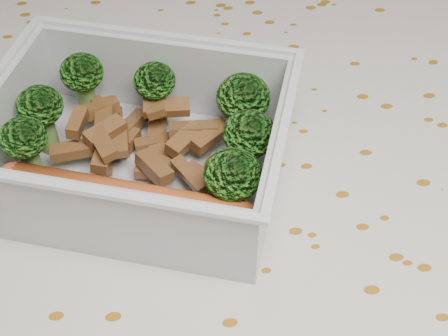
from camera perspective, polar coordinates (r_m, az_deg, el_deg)
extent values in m
cube|color=brown|center=(0.44, -0.08, -5.00)|extent=(1.40, 0.90, 0.04)
cube|color=silver|center=(0.42, -0.08, -3.07)|extent=(1.46, 0.96, 0.01)
cube|color=silver|center=(0.44, -7.48, -0.57)|extent=(0.22, 0.19, 0.00)
cube|color=silver|center=(0.46, -5.33, 8.33)|extent=(0.18, 0.07, 0.06)
cube|color=silver|center=(0.37, -11.09, -4.77)|extent=(0.18, 0.07, 0.06)
cube|color=silver|center=(0.40, 4.54, 0.60)|extent=(0.05, 0.13, 0.06)
cube|color=silver|center=(0.45, -18.98, 4.08)|extent=(0.05, 0.13, 0.06)
cube|color=silver|center=(0.45, -5.44, 11.94)|extent=(0.19, 0.07, 0.00)
cube|color=silver|center=(0.34, -12.11, -2.07)|extent=(0.19, 0.07, 0.00)
cube|color=silver|center=(0.37, 5.57, 3.89)|extent=(0.05, 0.13, 0.00)
cylinder|color=#608C3F|center=(0.47, -12.38, 6.11)|extent=(0.02, 0.02, 0.03)
ellipsoid|color=#408724|center=(0.46, -12.88, 8.53)|extent=(0.03, 0.03, 0.03)
cylinder|color=#608C3F|center=(0.46, -6.10, 5.44)|extent=(0.02, 0.02, 0.03)
ellipsoid|color=#408724|center=(0.44, -6.36, 7.93)|extent=(0.03, 0.03, 0.03)
cylinder|color=#608C3F|center=(0.45, 1.71, 3.94)|extent=(0.02, 0.02, 0.03)
ellipsoid|color=#408724|center=(0.43, 1.78, 6.47)|extent=(0.04, 0.04, 0.03)
cylinder|color=#608C3F|center=(0.45, -15.82, 3.04)|extent=(0.02, 0.02, 0.03)
ellipsoid|color=#408724|center=(0.44, -16.50, 5.47)|extent=(0.03, 0.03, 0.03)
cylinder|color=#608C3F|center=(0.42, 2.22, 0.60)|extent=(0.02, 0.02, 0.03)
ellipsoid|color=#408724|center=(0.40, 2.33, 3.15)|extent=(0.03, 0.03, 0.03)
cylinder|color=#608C3F|center=(0.43, -17.13, 0.23)|extent=(0.02, 0.02, 0.03)
ellipsoid|color=#408724|center=(0.42, -17.89, 2.65)|extent=(0.03, 0.03, 0.03)
cylinder|color=#608C3F|center=(0.40, 0.78, -3.13)|extent=(0.02, 0.02, 0.03)
ellipsoid|color=#408724|center=(0.38, 0.82, -0.61)|extent=(0.04, 0.04, 0.03)
cube|color=brown|center=(0.42, -11.07, 1.00)|extent=(0.02, 0.03, 0.01)
cube|color=brown|center=(0.46, -10.98, 5.11)|extent=(0.02, 0.03, 0.01)
cube|color=brown|center=(0.46, -8.54, 3.81)|extent=(0.03, 0.03, 0.01)
cube|color=brown|center=(0.42, -6.41, -0.28)|extent=(0.03, 0.02, 0.01)
cube|color=brown|center=(0.45, -6.16, 3.53)|extent=(0.02, 0.03, 0.01)
cube|color=brown|center=(0.45, -10.76, 4.93)|extent=(0.02, 0.03, 0.01)
cube|color=brown|center=(0.44, -5.27, 5.52)|extent=(0.03, 0.02, 0.01)
cube|color=brown|center=(0.46, -10.37, 4.17)|extent=(0.02, 0.03, 0.01)
cube|color=brown|center=(0.44, -11.22, 0.80)|extent=(0.02, 0.03, 0.01)
cube|color=brown|center=(0.45, -8.91, 2.42)|extent=(0.02, 0.03, 0.01)
cube|color=brown|center=(0.43, -3.65, 2.53)|extent=(0.03, 0.03, 0.01)
cube|color=brown|center=(0.43, -10.84, 3.29)|extent=(0.03, 0.03, 0.01)
cube|color=brown|center=(0.42, -1.29, -0.72)|extent=(0.03, 0.04, 0.01)
cube|color=brown|center=(0.44, -13.28, 4.06)|extent=(0.02, 0.03, 0.01)
cube|color=brown|center=(0.43, -9.58, 2.65)|extent=(0.01, 0.03, 0.01)
cube|color=brown|center=(0.42, -10.95, 2.16)|extent=(0.02, 0.03, 0.01)
cube|color=brown|center=(0.41, -3.15, -0.65)|extent=(0.02, 0.03, 0.01)
cube|color=brown|center=(0.43, -1.24, 2.91)|extent=(0.03, 0.03, 0.01)
cube|color=brown|center=(0.43, -13.77, 1.58)|extent=(0.03, 0.02, 0.01)
cube|color=brown|center=(0.44, -6.18, 2.37)|extent=(0.03, 0.01, 0.01)
cube|color=brown|center=(0.44, -2.81, 3.51)|extent=(0.03, 0.02, 0.01)
cube|color=brown|center=(0.44, -6.35, 5.82)|extent=(0.02, 0.02, 0.01)
cube|color=brown|center=(0.45, -10.02, 2.78)|extent=(0.01, 0.03, 0.01)
cube|color=brown|center=(0.41, -6.40, 0.06)|extent=(0.03, 0.03, 0.01)
cube|color=brown|center=(0.46, -11.50, 5.23)|extent=(0.03, 0.02, 0.01)
cube|color=brown|center=(0.42, -1.64, -0.95)|extent=(0.03, 0.03, 0.01)
cube|color=brown|center=(0.44, -5.66, 1.26)|extent=(0.03, 0.03, 0.01)
cylinder|color=#AF491E|center=(0.39, -9.04, -2.92)|extent=(0.15, 0.07, 0.02)
sphere|color=#AF491E|center=(0.38, 1.53, -4.84)|extent=(0.02, 0.02, 0.02)
sphere|color=#AF491E|center=(0.42, -18.50, -1.11)|extent=(0.02, 0.02, 0.02)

